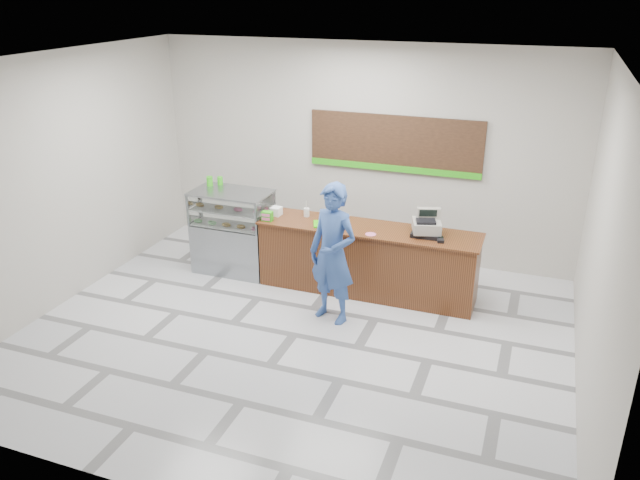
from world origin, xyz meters
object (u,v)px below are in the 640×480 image
(cash_register, at_px, (427,226))
(sales_counter, at_px, (367,260))
(serving_tray, at_px, (327,224))
(display_case, at_px, (233,231))
(customer, at_px, (333,254))

(cash_register, bearing_deg, sales_counter, 165.12)
(sales_counter, height_order, cash_register, cash_register)
(cash_register, bearing_deg, serving_tray, 167.54)
(display_case, bearing_deg, serving_tray, -2.96)
(display_case, height_order, cash_register, cash_register)
(cash_register, bearing_deg, display_case, 163.61)
(sales_counter, bearing_deg, customer, -103.00)
(cash_register, bearing_deg, customer, -154.31)
(cash_register, distance_m, customer, 1.45)
(customer, bearing_deg, cash_register, 60.03)
(customer, bearing_deg, serving_tray, 131.99)
(display_case, height_order, serving_tray, display_case)
(serving_tray, height_order, customer, customer)
(serving_tray, bearing_deg, display_case, 155.57)
(sales_counter, xyz_separation_m, serving_tray, (-0.61, -0.08, 0.52))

